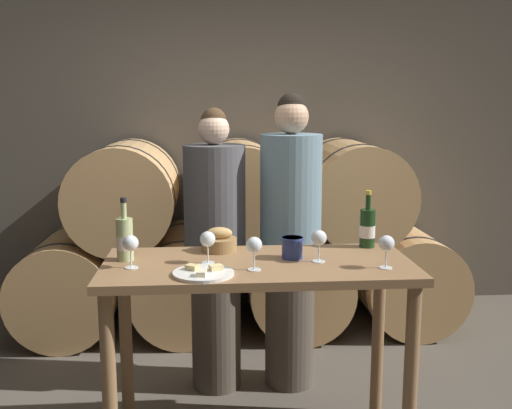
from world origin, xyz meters
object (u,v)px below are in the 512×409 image
at_px(tasting_table, 258,294).
at_px(wine_bottle_red, 367,228).
at_px(person_right, 290,241).
at_px(wine_glass_left, 208,240).
at_px(wine_glass_center, 254,246).
at_px(bread_basket, 219,242).
at_px(wine_glass_far_left, 131,244).
at_px(wine_glass_right, 319,239).
at_px(person_left, 215,250).
at_px(wine_bottle_white, 125,239).
at_px(blue_crock, 292,247).
at_px(wine_glass_far_right, 386,244).
at_px(cheese_plate, 203,273).

distance_m(tasting_table, wine_bottle_red, 0.68).
relative_size(person_right, wine_glass_left, 11.45).
bearing_deg(tasting_table, wine_glass_center, -102.39).
bearing_deg(bread_basket, wine_glass_far_left, -144.87).
relative_size(person_right, wine_glass_center, 11.45).
height_order(bread_basket, wine_glass_right, wine_glass_right).
relative_size(person_left, wine_glass_center, 10.91).
bearing_deg(wine_bottle_white, wine_bottle_red, 7.86).
bearing_deg(wine_glass_far_left, bread_basket, 35.13).
xyz_separation_m(blue_crock, wine_glass_left, (-0.40, -0.06, 0.05)).
bearing_deg(tasting_table, wine_glass_far_right, -14.46).
height_order(wine_glass_center, wine_glass_right, same).
distance_m(wine_bottle_white, bread_basket, 0.47).
distance_m(tasting_table, wine_glass_center, 0.30).
distance_m(wine_glass_center, wine_glass_right, 0.33).
bearing_deg(wine_glass_left, person_left, 86.69).
bearing_deg(bread_basket, person_right, 47.17).
height_order(person_right, wine_glass_right, person_right).
bearing_deg(wine_bottle_white, wine_glass_far_right, -10.94).
height_order(person_right, blue_crock, person_right).
xyz_separation_m(bread_basket, wine_glass_far_left, (-0.40, -0.28, 0.06)).
bearing_deg(wine_bottle_red, wine_glass_center, -148.16).
bearing_deg(bread_basket, blue_crock, -26.56).
xyz_separation_m(blue_crock, bread_basket, (-0.34, 0.17, -0.01)).
xyz_separation_m(bread_basket, wine_glass_far_right, (0.74, -0.37, 0.06)).
distance_m(tasting_table, person_left, 0.71).
relative_size(bread_basket, wine_glass_far_right, 1.16).
distance_m(wine_bottle_white, wine_glass_left, 0.40).
bearing_deg(tasting_table, wine_glass_left, -179.57).
distance_m(person_right, wine_glass_far_left, 1.11).
bearing_deg(wine_glass_right, wine_bottle_red, 41.55).
bearing_deg(cheese_plate, person_right, 60.22).
height_order(person_right, wine_glass_far_left, person_right).
relative_size(person_right, wine_bottle_red, 5.90).
bearing_deg(wine_glass_left, wine_glass_far_right, -10.21).
bearing_deg(blue_crock, person_right, 83.03).
distance_m(wine_bottle_red, wine_glass_far_right, 0.39).
relative_size(tasting_table, wine_glass_far_right, 9.54).
bearing_deg(bread_basket, wine_glass_center, -67.32).
relative_size(person_left, blue_crock, 15.30).
bearing_deg(cheese_plate, wine_bottle_red, 27.62).
distance_m(person_right, wine_bottle_red, 0.57).
bearing_deg(wine_glass_far_right, tasting_table, 165.54).
distance_m(bread_basket, cheese_plate, 0.42).
height_order(person_left, wine_bottle_white, person_left).
distance_m(wine_glass_right, wine_glass_far_right, 0.31).
bearing_deg(person_left, wine_bottle_white, -125.61).
bearing_deg(person_right, wine_bottle_red, -51.87).
bearing_deg(wine_bottle_white, wine_glass_right, -6.29).
distance_m(person_left, wine_glass_far_right, 1.14).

